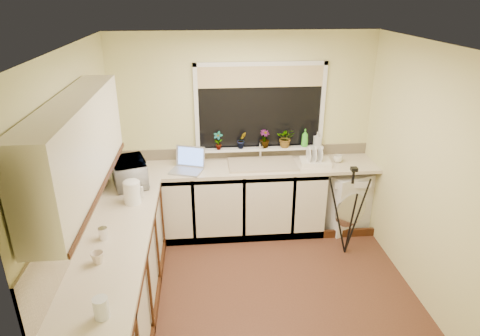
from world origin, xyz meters
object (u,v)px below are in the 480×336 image
at_px(soap_bottle_green, 305,138).
at_px(cup_left, 98,258).
at_px(plant_a, 218,141).
at_px(washing_machine, 344,198).
at_px(glass_jug, 101,308).
at_px(steel_jar, 103,233).
at_px(microwave, 130,172).
at_px(kettle, 132,193).
at_px(dish_rack, 315,162).
at_px(tripod, 349,212).
at_px(plant_d, 286,138).
at_px(cup_back, 338,159).
at_px(soap_bottle_clear, 317,139).
at_px(plant_b, 242,140).
at_px(laptop, 188,164).
at_px(plant_c, 264,139).

bearing_deg(soap_bottle_green, cup_left, -135.79).
bearing_deg(plant_a, washing_machine, -6.36).
distance_m(glass_jug, steel_jar, 0.97).
xyz_separation_m(washing_machine, soap_bottle_green, (-0.51, 0.19, 0.78)).
distance_m(microwave, soap_bottle_green, 2.17).
xyz_separation_m(kettle, dish_rack, (2.08, 0.82, -0.08)).
relative_size(tripod, microwave, 2.18).
xyz_separation_m(kettle, soap_bottle_green, (1.99, 1.06, 0.15)).
distance_m(washing_machine, kettle, 2.72).
relative_size(dish_rack, plant_d, 1.49).
relative_size(washing_machine, dish_rack, 2.11).
bearing_deg(dish_rack, cup_back, 13.88).
height_order(washing_machine, plant_a, plant_a).
relative_size(microwave, soap_bottle_clear, 2.77).
height_order(steel_jar, plant_b, plant_b).
relative_size(plant_a, cup_left, 2.23).
distance_m(kettle, dish_rack, 2.24).
bearing_deg(soap_bottle_green, laptop, -169.63).
height_order(steel_jar, soap_bottle_green, soap_bottle_green).
bearing_deg(plant_b, tripod, -35.69).
height_order(plant_b, cup_left, plant_b).
bearing_deg(microwave, plant_d, -89.34).
height_order(microwave, soap_bottle_green, soap_bottle_green).
bearing_deg(steel_jar, glass_jug, -79.06).
distance_m(kettle, steel_jar, 0.67).
distance_m(tripod, plant_d, 1.19).
bearing_deg(steel_jar, soap_bottle_clear, 36.66).
bearing_deg(plant_a, dish_rack, -10.70).
distance_m(tripod, soap_bottle_green, 1.09).
xyz_separation_m(laptop, cup_back, (1.84, 0.07, -0.03)).
bearing_deg(tripod, steel_jar, 178.22).
bearing_deg(dish_rack, plant_a, 175.55).
xyz_separation_m(steel_jar, cup_left, (0.03, -0.35, -0.01)).
xyz_separation_m(laptop, soap_bottle_clear, (1.62, 0.27, 0.17)).
height_order(laptop, kettle, laptop).
distance_m(dish_rack, microwave, 2.20).
height_order(washing_machine, soap_bottle_clear, soap_bottle_clear).
relative_size(tripod, glass_jug, 7.38).
xyz_separation_m(dish_rack, microwave, (-2.17, -0.37, 0.11)).
bearing_deg(soap_bottle_clear, dish_rack, -106.69).
relative_size(kettle, glass_jug, 1.51).
relative_size(steel_jar, plant_c, 0.48).
height_order(tripod, cup_left, tripod).
bearing_deg(plant_b, microwave, -154.41).
relative_size(glass_jug, plant_d, 0.60).
xyz_separation_m(tripod, steel_jar, (-2.51, -0.89, 0.41)).
bearing_deg(steel_jar, plant_c, 46.45).
bearing_deg(cup_left, laptop, 69.72).
relative_size(kettle, dish_rack, 0.61).
bearing_deg(soap_bottle_clear, plant_a, -179.08).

